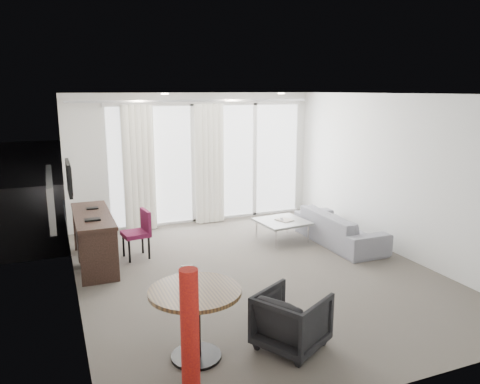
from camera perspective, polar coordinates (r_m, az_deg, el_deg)
name	(u,v)px	position (r m, az deg, el deg)	size (l,w,h in m)	color
floor	(255,272)	(7.06, 1.87, -9.73)	(5.00, 6.00, 0.00)	#534D45
ceiling	(257,94)	(6.54, 2.03, 11.87)	(5.00, 6.00, 0.00)	white
wall_left	(71,202)	(6.12, -19.93, -1.18)	(0.00, 6.00, 2.60)	silver
wall_right	(396,175)	(8.02, 18.48, 1.99)	(0.00, 6.00, 2.60)	silver
wall_front	(400,253)	(4.23, 18.96, -7.04)	(5.00, 0.00, 2.60)	silver
window_panel	(209,163)	(9.55, -3.76, 3.57)	(4.00, 0.02, 2.38)	white
window_frame	(210,163)	(9.54, -3.73, 3.56)	(4.10, 0.06, 2.44)	white
curtain_left	(139,168)	(9.04, -12.18, 2.82)	(0.60, 0.20, 2.38)	white
curtain_right	(210,164)	(9.38, -3.73, 3.41)	(0.60, 0.20, 2.38)	white
curtain_track	(196,101)	(9.19, -5.35, 11.03)	(4.80, 0.04, 0.04)	#B2B2B7
downlight_a	(165,94)	(7.78, -9.16, 11.73)	(0.12, 0.12, 0.02)	#FFE0B2
downlight_b	(281,93)	(8.51, 5.04, 11.88)	(0.12, 0.12, 0.02)	#FFE0B2
desk	(94,240)	(7.56, -17.37, -5.55)	(0.54, 1.72, 0.81)	black
tv	(69,178)	(7.54, -20.14, 1.62)	(0.05, 0.80, 0.50)	black
desk_chair	(136,235)	(7.69, -12.61, -5.08)	(0.43, 0.40, 0.78)	maroon
round_table	(196,324)	(4.87, -5.42, -15.72)	(0.92, 0.92, 0.74)	#483119
menu_card	(187,287)	(4.80, -6.45, -11.48)	(0.12, 0.02, 0.22)	white
red_lamp	(190,341)	(4.07, -6.10, -17.58)	(0.25, 0.25, 1.25)	maroon
tub_armchair	(292,320)	(5.08, 6.30, -15.27)	(0.65, 0.67, 0.61)	black
coffee_table	(282,230)	(8.46, 5.14, -4.68)	(0.82, 0.82, 0.37)	gray
remote	(282,220)	(8.44, 5.10, -3.47)	(0.04, 0.14, 0.02)	black
magazine	(284,221)	(8.42, 5.41, -3.52)	(0.24, 0.31, 0.02)	gray
sofa	(339,228)	(8.43, 12.01, -4.28)	(1.92, 0.75, 0.56)	slate
terrace_slab	(190,206)	(11.22, -6.14, -1.71)	(5.60, 3.00, 0.12)	#4D4D50
rattan_chair_a	(220,190)	(10.91, -2.47, 0.26)	(0.51, 0.51, 0.74)	#4F3529
rattan_chair_b	(243,177)	(12.20, 0.34, 1.85)	(0.59, 0.59, 0.86)	#4F3529
rattan_table	(222,195)	(10.83, -2.20, -0.40)	(0.53, 0.53, 0.53)	#4F3529
balustrade	(174,173)	(12.47, -8.06, 2.29)	(5.50, 0.06, 1.05)	#B2B2B7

